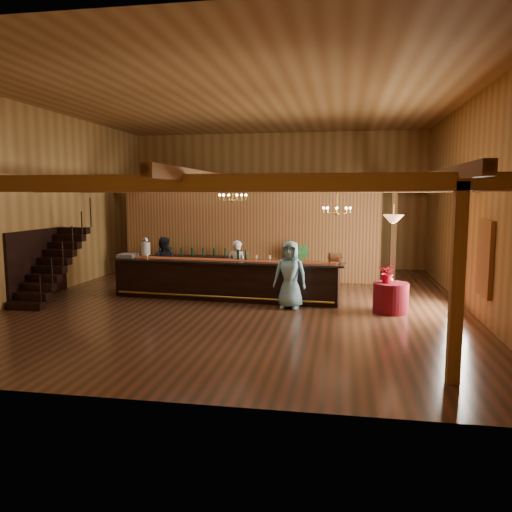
% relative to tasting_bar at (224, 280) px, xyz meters
% --- Properties ---
extents(floor, '(14.00, 14.00, 0.00)m').
position_rel_tasting_bar_xyz_m(floor, '(0.59, -0.12, -0.58)').
color(floor, '#572D1C').
rests_on(floor, ground).
extents(ceiling, '(14.00, 14.00, 0.00)m').
position_rel_tasting_bar_xyz_m(ceiling, '(0.59, -0.12, 4.92)').
color(ceiling, olive).
rests_on(ceiling, wall_back).
extents(wall_back, '(12.00, 0.10, 5.50)m').
position_rel_tasting_bar_xyz_m(wall_back, '(0.59, 6.88, 2.17)').
color(wall_back, '#A1753A').
rests_on(wall_back, floor).
extents(wall_front, '(12.00, 0.10, 5.50)m').
position_rel_tasting_bar_xyz_m(wall_front, '(0.59, -7.12, 2.17)').
color(wall_front, '#A1753A').
rests_on(wall_front, floor).
extents(wall_left, '(0.10, 14.00, 5.50)m').
position_rel_tasting_bar_xyz_m(wall_left, '(-5.41, -0.12, 2.17)').
color(wall_left, '#A1753A').
rests_on(wall_left, floor).
extents(wall_right, '(0.10, 14.00, 5.50)m').
position_rel_tasting_bar_xyz_m(wall_right, '(6.59, -0.12, 2.17)').
color(wall_right, '#A1753A').
rests_on(wall_right, floor).
extents(beam_grid, '(11.90, 13.90, 0.39)m').
position_rel_tasting_bar_xyz_m(beam_grid, '(0.59, 0.39, 2.66)').
color(beam_grid, brown).
rests_on(beam_grid, wall_left).
extents(support_posts, '(9.20, 10.20, 3.20)m').
position_rel_tasting_bar_xyz_m(support_posts, '(0.59, -0.62, 1.02)').
color(support_posts, brown).
rests_on(support_posts, floor).
extents(partition_wall, '(9.00, 0.18, 3.10)m').
position_rel_tasting_bar_xyz_m(partition_wall, '(0.09, 3.38, 0.97)').
color(partition_wall, brown).
rests_on(partition_wall, floor).
extents(window_right_front, '(0.12, 1.05, 1.75)m').
position_rel_tasting_bar_xyz_m(window_right_front, '(6.54, -1.72, 0.97)').
color(window_right_front, white).
rests_on(window_right_front, wall_right).
extents(window_right_back, '(0.12, 1.05, 1.75)m').
position_rel_tasting_bar_xyz_m(window_right_back, '(6.54, 0.88, 0.97)').
color(window_right_back, white).
rests_on(window_right_back, wall_right).
extents(staircase, '(1.00, 2.80, 2.00)m').
position_rel_tasting_bar_xyz_m(staircase, '(-4.86, -0.86, 0.42)').
color(staircase, black).
rests_on(staircase, floor).
extents(backroom_boxes, '(4.10, 0.60, 1.10)m').
position_rel_tasting_bar_xyz_m(backroom_boxes, '(0.30, 5.38, -0.05)').
color(backroom_boxes, black).
rests_on(backroom_boxes, floor).
extents(tasting_bar, '(6.89, 1.38, 1.15)m').
position_rel_tasting_bar_xyz_m(tasting_bar, '(0.00, 0.00, 0.00)').
color(tasting_bar, black).
rests_on(tasting_bar, floor).
extents(beverage_dispenser, '(0.26, 0.26, 0.60)m').
position_rel_tasting_bar_xyz_m(beverage_dispenser, '(-2.45, 0.24, 0.85)').
color(beverage_dispenser, silver).
rests_on(beverage_dispenser, tasting_bar).
extents(glass_rack_tray, '(0.50, 0.50, 0.10)m').
position_rel_tasting_bar_xyz_m(glass_rack_tray, '(-3.00, 0.18, 0.61)').
color(glass_rack_tray, gray).
rests_on(glass_rack_tray, tasting_bar).
extents(raffle_drum, '(0.34, 0.24, 0.30)m').
position_rel_tasting_bar_xyz_m(raffle_drum, '(3.12, -0.29, 0.74)').
color(raffle_drum, brown).
rests_on(raffle_drum, tasting_bar).
extents(bar_bottle_0, '(0.07, 0.07, 0.30)m').
position_rel_tasting_bar_xyz_m(bar_bottle_0, '(0.39, 0.10, 0.71)').
color(bar_bottle_0, black).
rests_on(bar_bottle_0, tasting_bar).
extents(bar_bottle_1, '(0.07, 0.07, 0.30)m').
position_rel_tasting_bar_xyz_m(bar_bottle_1, '(0.62, 0.08, 0.71)').
color(bar_bottle_1, black).
rests_on(bar_bottle_1, tasting_bar).
extents(backbar_shelf, '(3.16, 0.53, 0.89)m').
position_rel_tasting_bar_xyz_m(backbar_shelf, '(-1.63, 2.89, -0.14)').
color(backbar_shelf, black).
rests_on(backbar_shelf, floor).
extents(round_table, '(0.89, 0.89, 0.77)m').
position_rel_tasting_bar_xyz_m(round_table, '(4.56, -0.84, -0.19)').
color(round_table, '#66110C').
rests_on(round_table, floor).
extents(chandelier_left, '(0.80, 0.80, 0.42)m').
position_rel_tasting_bar_xyz_m(chandelier_left, '(0.22, 0.17, 2.35)').
color(chandelier_left, gold).
rests_on(chandelier_left, beam_grid).
extents(chandelier_right, '(0.80, 0.80, 0.80)m').
position_rel_tasting_bar_xyz_m(chandelier_right, '(3.14, 0.94, 1.98)').
color(chandelier_right, gold).
rests_on(chandelier_right, beam_grid).
extents(pendant_lamp, '(0.52, 0.52, 0.90)m').
position_rel_tasting_bar_xyz_m(pendant_lamp, '(4.56, -0.84, 1.82)').
color(pendant_lamp, gold).
rests_on(pendant_lamp, beam_grid).
extents(bartender, '(0.68, 0.53, 1.66)m').
position_rel_tasting_bar_xyz_m(bartender, '(0.24, 0.67, 0.25)').
color(bartender, white).
rests_on(bartender, floor).
extents(staff_second, '(0.91, 0.75, 1.70)m').
position_rel_tasting_bar_xyz_m(staff_second, '(-2.15, 0.87, 0.27)').
color(staff_second, black).
rests_on(staff_second, floor).
extents(guest, '(0.95, 0.69, 1.80)m').
position_rel_tasting_bar_xyz_m(guest, '(1.97, -0.79, 0.32)').
color(guest, '#7EB7CA').
rests_on(guest, floor).
extents(floor_plant, '(0.80, 0.67, 1.36)m').
position_rel_tasting_bar_xyz_m(floor_plant, '(1.86, 2.90, 0.10)').
color(floor_plant, '#1E4D1C').
rests_on(floor_plant, floor).
extents(table_flowers, '(0.56, 0.52, 0.52)m').
position_rel_tasting_bar_xyz_m(table_flowers, '(4.47, -0.84, 0.45)').
color(table_flowers, '#B90720').
rests_on(table_flowers, round_table).
extents(table_vase, '(0.20, 0.20, 0.33)m').
position_rel_tasting_bar_xyz_m(table_vase, '(4.51, -0.84, 0.36)').
color(table_vase, gold).
rests_on(table_vase, round_table).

